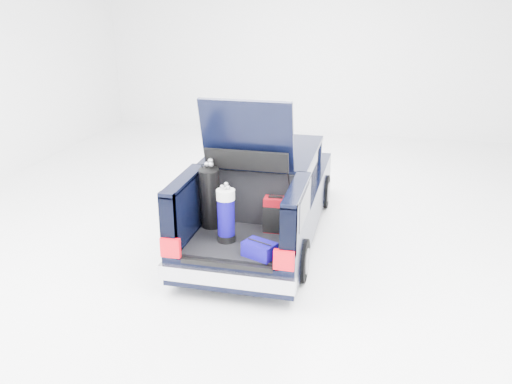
% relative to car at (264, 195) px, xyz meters
% --- Properties ---
extents(ground, '(14.00, 14.00, 0.00)m').
position_rel_car_xyz_m(ground, '(0.00, -0.11, -0.67)').
color(ground, white).
rests_on(ground, ground).
extents(car, '(1.87, 4.65, 2.47)m').
position_rel_car_xyz_m(car, '(0.00, 0.00, 0.00)').
color(car, black).
rests_on(car, ground).
extents(red_suitcase, '(0.33, 0.22, 0.53)m').
position_rel_car_xyz_m(red_suitcase, '(0.42, -1.20, 0.18)').
color(red_suitcase, '#66030A').
rests_on(red_suitcase, car).
extents(black_golf_bag, '(0.33, 0.42, 1.02)m').
position_rel_car_xyz_m(black_golf_bag, '(-0.50, -1.30, 0.39)').
color(black_golf_bag, black).
rests_on(black_golf_bag, car).
extents(blue_golf_bag, '(0.29, 0.29, 0.84)m').
position_rel_car_xyz_m(blue_golf_bag, '(-0.17, -1.66, 0.31)').
color(blue_golf_bag, black).
rests_on(blue_golf_bag, car).
extents(blue_duffel, '(0.48, 0.40, 0.21)m').
position_rel_car_xyz_m(blue_duffel, '(0.37, -2.01, 0.02)').
color(blue_duffel, '#0C0467').
rests_on(blue_duffel, car).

